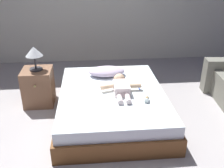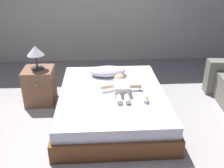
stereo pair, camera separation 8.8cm
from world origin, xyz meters
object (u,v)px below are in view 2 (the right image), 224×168
object	(u,v)px
pillow	(108,71)
lamp	(35,52)
toothbrush	(139,87)
baby	(121,86)
bed	(112,104)
baby_bottle	(146,100)
nightstand	(40,86)

from	to	relation	value
pillow	lamp	bearing A→B (deg)	-174.91
toothbrush	baby	bearing A→B (deg)	-162.31
toothbrush	lamp	xyz separation A→B (m)	(-1.35, 0.34, 0.39)
pillow	bed	bearing A→B (deg)	-86.34
bed	baby	bearing A→B (deg)	0.96
pillow	toothbrush	world-z (taller)	pillow
toothbrush	lamp	size ratio (longest dim) A/B	0.44
toothbrush	baby_bottle	xyz separation A→B (m)	(0.03, -0.38, 0.02)
nightstand	bed	bearing A→B (deg)	-22.84
nightstand	baby_bottle	bearing A→B (deg)	-27.83
bed	pillow	xyz separation A→B (m)	(-0.03, 0.51, 0.25)
toothbrush	lamp	world-z (taller)	lamp
baby_bottle	lamp	bearing A→B (deg)	152.17
bed	baby_bottle	bearing A→B (deg)	-38.88
pillow	lamp	world-z (taller)	lamp
pillow	lamp	xyz separation A→B (m)	(-0.96, -0.09, 0.33)
baby	nightstand	size ratio (longest dim) A/B	1.20
baby	nightstand	world-z (taller)	same
nightstand	lamp	bearing A→B (deg)	90.00
toothbrush	baby_bottle	world-z (taller)	baby_bottle
lamp	pillow	bearing A→B (deg)	5.09
bed	toothbrush	distance (m)	0.41
bed	toothbrush	size ratio (longest dim) A/B	12.32
pillow	baby	xyz separation A→B (m)	(0.15, -0.50, -0.00)
baby	toothbrush	distance (m)	0.25
nightstand	baby	bearing A→B (deg)	-20.61
bed	baby_bottle	xyz separation A→B (m)	(0.38, -0.31, 0.21)
nightstand	baby_bottle	xyz separation A→B (m)	(1.38, -0.73, 0.13)
baby	nightstand	xyz separation A→B (m)	(-1.11, 0.42, -0.16)
bed	pillow	bearing A→B (deg)	93.66
pillow	nightstand	bearing A→B (deg)	-174.91
baby	bed	bearing A→B (deg)	-179.04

